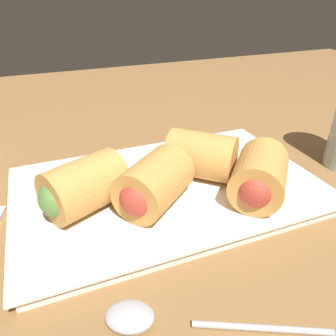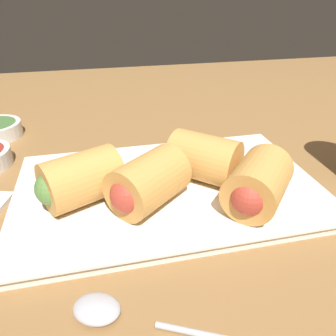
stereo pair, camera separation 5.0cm
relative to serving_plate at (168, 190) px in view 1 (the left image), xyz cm
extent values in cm
cube|color=olive|center=(3.38, -1.75, -1.76)|extent=(180.00, 140.00, 2.00)
cube|color=white|center=(0.00, 0.00, -0.16)|extent=(33.31, 21.14, 1.20)
cube|color=white|center=(0.00, 0.00, 0.59)|extent=(34.64, 21.99, 0.30)
cylinder|color=#D19347|center=(-2.77, -3.21, 3.49)|extent=(9.45, 9.14, 5.49)
sphere|color=#B23D2D|center=(-5.12, -5.14, 3.49)|extent=(3.57, 3.57, 3.57)
cylinder|color=#D19347|center=(8.09, -5.92, 3.49)|extent=(9.27, 9.40, 5.49)
sphere|color=#B23D2D|center=(6.03, -8.16, 3.49)|extent=(3.57, 3.57, 3.57)
cylinder|color=#D19347|center=(4.44, 0.44, 3.49)|extent=(9.39, 9.28, 5.49)
sphere|color=#6B9E47|center=(2.23, 2.51, 3.49)|extent=(3.57, 3.57, 3.57)
cylinder|color=#D19347|center=(-9.48, -1.09, 3.49)|extent=(9.30, 8.19, 5.49)
sphere|color=#56843D|center=(-12.24, -2.34, 3.49)|extent=(3.57, 3.57, 3.57)
cylinder|color=#B2B2B7|center=(-0.15, -18.66, -0.51)|extent=(9.35, 4.86, 0.50)
ellipsoid|color=#B2B2B7|center=(-8.83, -14.48, -0.12)|extent=(4.56, 4.17, 1.28)
camera|label=1|loc=(-11.99, -29.90, 21.29)|focal=35.00mm
camera|label=2|loc=(-7.21, -31.40, 21.29)|focal=35.00mm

